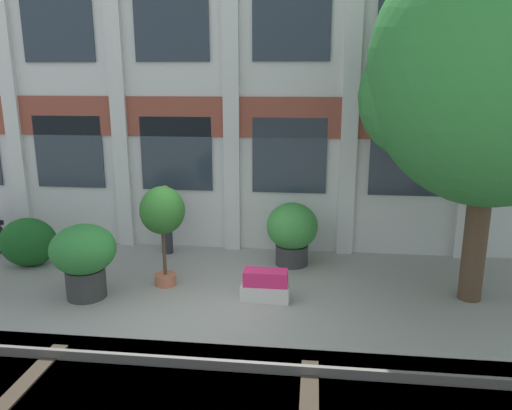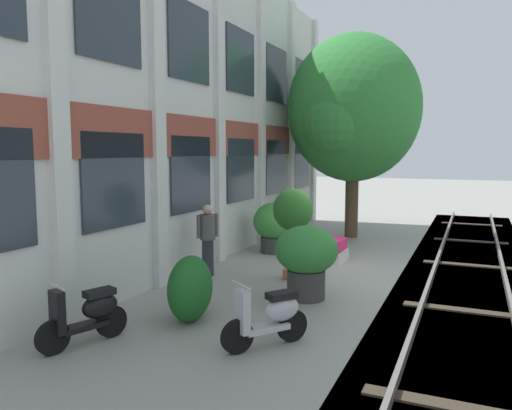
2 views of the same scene
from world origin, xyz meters
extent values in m
plane|color=gray|center=(0.00, 0.00, 0.00)|extent=(80.00, 80.00, 0.00)
cube|color=silver|center=(0.00, 3.45, 3.85)|extent=(15.71, 0.50, 7.70)
cube|color=brown|center=(0.00, 3.18, 3.10)|extent=(15.71, 0.06, 0.90)
cube|color=silver|center=(-5.24, 3.14, 3.85)|extent=(0.36, 0.16, 7.70)
cube|color=silver|center=(-2.62, 3.14, 3.85)|extent=(0.36, 0.16, 7.70)
cube|color=silver|center=(0.00, 3.14, 3.85)|extent=(0.36, 0.16, 7.70)
cube|color=silver|center=(2.62, 3.14, 3.85)|extent=(0.36, 0.16, 7.70)
cube|color=silver|center=(5.24, 3.14, 3.85)|extent=(0.36, 0.16, 7.70)
cube|color=silver|center=(7.85, 3.14, 3.85)|extent=(0.36, 0.16, 7.70)
cube|color=#28333D|center=(-3.93, 3.17, 2.25)|extent=(1.68, 0.04, 1.70)
cube|color=#28333D|center=(-1.31, 3.17, 2.25)|extent=(1.68, 0.04, 1.70)
cube|color=#28333D|center=(1.31, 3.17, 2.25)|extent=(1.68, 0.04, 1.70)
cube|color=#28333D|center=(3.93, 3.17, 2.25)|extent=(1.68, 0.04, 1.70)
cube|color=#28333D|center=(6.55, 3.17, 2.25)|extent=(1.68, 0.04, 1.70)
cube|color=#28333D|center=(-3.93, 3.17, 5.15)|extent=(1.68, 0.04, 1.70)
cube|color=#28333D|center=(-1.31, 3.17, 5.15)|extent=(1.68, 0.04, 1.70)
cube|color=#28333D|center=(1.31, 3.17, 5.15)|extent=(1.68, 0.04, 1.70)
cube|color=#28333D|center=(3.93, 3.17, 5.15)|extent=(1.68, 0.04, 1.70)
cube|color=#28333D|center=(6.55, 3.17, 5.15)|extent=(1.68, 0.04, 1.70)
cube|color=#5B5449|center=(0.00, -2.66, -0.14)|extent=(23.71, 2.80, 0.28)
cube|color=#605B56|center=(0.00, -3.38, 0.07)|extent=(23.71, 0.07, 0.15)
cube|color=#605B56|center=(0.00, -1.94, 0.07)|extent=(23.71, 0.07, 0.15)
cube|color=#382D23|center=(-5.45, -2.66, 0.01)|extent=(0.24, 2.10, 0.03)
cube|color=#382D23|center=(-1.87, -2.66, 0.01)|extent=(0.24, 2.10, 0.03)
cube|color=#382D23|center=(1.89, -2.66, 0.01)|extent=(0.24, 2.10, 0.03)
cube|color=#382D23|center=(5.41, -2.66, 0.01)|extent=(0.24, 2.10, 0.03)
cube|color=#382D23|center=(9.22, -2.66, 0.01)|extent=(0.24, 2.10, 0.03)
cylinder|color=#4C3826|center=(4.78, 0.89, 1.42)|extent=(0.41, 0.41, 2.83)
ellipsoid|color=#2D7A33|center=(4.78, 0.89, 4.10)|extent=(4.16, 4.16, 4.61)
sphere|color=#2D7A33|center=(3.74, 1.09, 3.64)|extent=(2.29, 2.29, 2.29)
sphere|color=#2D7A33|center=(5.82, 0.69, 3.64)|extent=(2.29, 2.29, 2.29)
cube|color=beige|center=(1.05, 0.40, 0.14)|extent=(0.90, 0.44, 0.29)
cube|color=#DB2866|center=(1.05, 0.40, 0.43)|extent=(0.80, 0.35, 0.28)
cylinder|color=#333333|center=(1.44, 2.27, 0.22)|extent=(0.70, 0.70, 0.44)
ellipsoid|color=#388438|center=(1.44, 2.27, 0.87)|extent=(1.10, 1.10, 1.01)
cylinder|color=#B76647|center=(-0.97, 0.86, 0.11)|extent=(0.42, 0.42, 0.22)
cylinder|color=#4C3826|center=(-0.97, 0.86, 0.77)|extent=(0.07, 0.07, 1.12)
ellipsoid|color=#286023|center=(-0.97, 0.86, 1.52)|extent=(0.86, 0.86, 0.92)
cylinder|color=#333333|center=(-2.25, 0.13, 0.28)|extent=(0.72, 0.72, 0.55)
ellipsoid|color=#2D7A33|center=(-2.25, 0.13, 0.94)|extent=(1.18, 1.18, 0.90)
cylinder|color=black|center=(-5.09, 0.20, 0.24)|extent=(0.44, 0.36, 0.48)
cylinder|color=black|center=(-4.37, -0.34, 0.24)|extent=(0.44, 0.36, 0.48)
cube|color=#B2B2B7|center=(-4.72, -0.07, 0.28)|extent=(0.69, 0.60, 0.08)
ellipsoid|color=#B2B2B7|center=(-4.51, -0.23, 0.52)|extent=(0.60, 0.54, 0.36)
cube|color=black|center=(-4.51, -0.23, 0.72)|extent=(0.48, 0.44, 0.10)
cube|color=#B2B2B7|center=(-5.02, 0.15, 0.58)|extent=(0.26, 0.30, 0.60)
cylinder|color=#B7B7BF|center=(-5.04, 0.16, 0.96)|extent=(0.32, 0.42, 0.03)
cylinder|color=black|center=(-6.14, 2.49, 0.24)|extent=(0.48, 0.24, 0.48)
cylinder|color=black|center=(-5.29, 2.19, 0.24)|extent=(0.48, 0.24, 0.48)
cube|color=black|center=(-5.70, 2.34, 0.28)|extent=(0.72, 0.45, 0.08)
ellipsoid|color=black|center=(-5.46, 2.25, 0.52)|extent=(0.61, 0.43, 0.36)
cube|color=black|center=(-5.46, 2.25, 0.72)|extent=(0.49, 0.35, 0.10)
cube|color=black|center=(-6.06, 2.47, 0.58)|extent=(0.21, 0.30, 0.60)
cylinder|color=#B7B7BF|center=(-6.08, 2.47, 0.96)|extent=(0.20, 0.48, 0.03)
cylinder|color=#282833|center=(-1.47, 2.68, 0.41)|extent=(0.26, 0.26, 0.81)
cylinder|color=#4C4C4C|center=(-1.47, 2.68, 1.10)|extent=(0.34, 0.34, 0.57)
sphere|color=tan|center=(-1.47, 2.68, 1.49)|extent=(0.22, 0.22, 0.22)
cylinder|color=#4C4C4C|center=(-1.65, 2.80, 1.12)|extent=(0.09, 0.09, 0.51)
cylinder|color=#4C4C4C|center=(-1.28, 2.56, 1.12)|extent=(0.09, 0.09, 0.51)
ellipsoid|color=#19561E|center=(-4.17, 1.50, 0.54)|extent=(1.34, 1.00, 1.07)
camera|label=1|loc=(1.87, -8.01, 3.94)|focal=35.00mm
camera|label=2|loc=(-11.03, -2.69, 2.79)|focal=35.00mm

